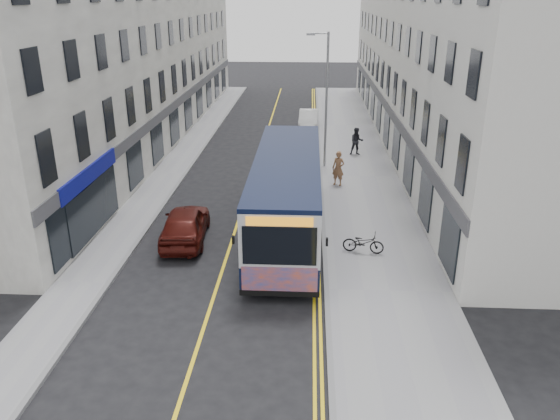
# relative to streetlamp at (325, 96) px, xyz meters

# --- Properties ---
(ground) EXTENTS (140.00, 140.00, 0.00)m
(ground) POSITION_rel_streetlamp_xyz_m (-4.17, -14.00, -4.38)
(ground) COLOR black
(ground) RESTS_ON ground
(pavement_east) EXTENTS (4.50, 64.00, 0.12)m
(pavement_east) POSITION_rel_streetlamp_xyz_m (2.08, -2.00, -4.32)
(pavement_east) COLOR gray
(pavement_east) RESTS_ON ground
(pavement_west) EXTENTS (2.00, 64.00, 0.12)m
(pavement_west) POSITION_rel_streetlamp_xyz_m (-9.17, -2.00, -4.32)
(pavement_west) COLOR gray
(pavement_west) RESTS_ON ground
(kerb_east) EXTENTS (0.18, 64.00, 0.13)m
(kerb_east) POSITION_rel_streetlamp_xyz_m (-0.17, -2.00, -4.32)
(kerb_east) COLOR slate
(kerb_east) RESTS_ON ground
(kerb_west) EXTENTS (0.18, 64.00, 0.13)m
(kerb_west) POSITION_rel_streetlamp_xyz_m (-8.17, -2.00, -4.32)
(kerb_west) COLOR slate
(kerb_west) RESTS_ON ground
(road_centre_line) EXTENTS (0.12, 64.00, 0.01)m
(road_centre_line) POSITION_rel_streetlamp_xyz_m (-4.17, -2.00, -4.38)
(road_centre_line) COLOR yellow
(road_centre_line) RESTS_ON ground
(road_dbl_yellow_inner) EXTENTS (0.10, 64.00, 0.01)m
(road_dbl_yellow_inner) POSITION_rel_streetlamp_xyz_m (-0.62, -2.00, -4.38)
(road_dbl_yellow_inner) COLOR yellow
(road_dbl_yellow_inner) RESTS_ON ground
(road_dbl_yellow_outer) EXTENTS (0.10, 64.00, 0.01)m
(road_dbl_yellow_outer) POSITION_rel_streetlamp_xyz_m (-0.42, -2.00, -4.38)
(road_dbl_yellow_outer) COLOR yellow
(road_dbl_yellow_outer) RESTS_ON ground
(terrace_east) EXTENTS (6.00, 46.00, 13.00)m
(terrace_east) POSITION_rel_streetlamp_xyz_m (7.33, 7.00, 2.12)
(terrace_east) COLOR silver
(terrace_east) RESTS_ON ground
(terrace_west) EXTENTS (6.00, 46.00, 13.00)m
(terrace_west) POSITION_rel_streetlamp_xyz_m (-13.17, 7.00, 2.12)
(terrace_west) COLOR silver
(terrace_west) RESTS_ON ground
(streetlamp) EXTENTS (1.32, 0.18, 8.00)m
(streetlamp) POSITION_rel_streetlamp_xyz_m (0.00, 0.00, 0.00)
(streetlamp) COLOR gray
(streetlamp) RESTS_ON ground
(city_bus) EXTENTS (2.82, 12.11, 3.52)m
(city_bus) POSITION_rel_streetlamp_xyz_m (-1.81, -10.16, -2.46)
(city_bus) COLOR black
(city_bus) RESTS_ON ground
(bicycle) EXTENTS (1.75, 0.87, 0.88)m
(bicycle) POSITION_rel_streetlamp_xyz_m (1.39, -12.16, -3.82)
(bicycle) COLOR black
(bicycle) RESTS_ON pavement_east
(pedestrian_near) EXTENTS (0.82, 0.70, 1.91)m
(pedestrian_near) POSITION_rel_streetlamp_xyz_m (0.73, -3.68, -3.31)
(pedestrian_near) COLOR #8D6040
(pedestrian_near) RESTS_ON pavement_east
(pedestrian_far) EXTENTS (0.91, 0.73, 1.80)m
(pedestrian_far) POSITION_rel_streetlamp_xyz_m (2.22, 2.52, -3.36)
(pedestrian_far) COLOR black
(pedestrian_far) RESTS_ON pavement_east
(car_white) EXTENTS (1.57, 4.24, 1.38)m
(car_white) POSITION_rel_streetlamp_xyz_m (-0.97, 10.71, -3.69)
(car_white) COLOR silver
(car_white) RESTS_ON ground
(car_maroon) EXTENTS (2.14, 4.63, 1.54)m
(car_maroon) POSITION_rel_streetlamp_xyz_m (-6.17, -11.12, -3.61)
(car_maroon) COLOR #47100B
(car_maroon) RESTS_ON ground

